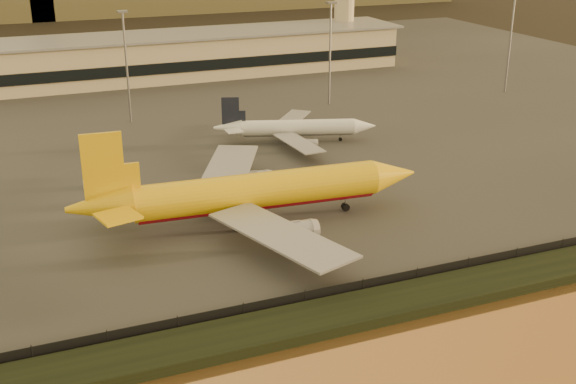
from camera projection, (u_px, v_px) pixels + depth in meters
name	position (u px, v px, depth m)	size (l,w,h in m)	color
ground	(307.00, 257.00, 102.67)	(900.00, 900.00, 0.00)	black
embankment	(363.00, 310.00, 87.74)	(320.00, 7.00, 1.40)	black
tarmac	(159.00, 104.00, 184.68)	(320.00, 220.00, 0.20)	#2D2D2D
perimeter_fence	(349.00, 291.00, 90.98)	(300.00, 0.05, 2.20)	black
terminal_building	(83.00, 62.00, 203.74)	(202.00, 25.00, 12.60)	#C5B189
apron_light_masts	(238.00, 52.00, 167.02)	(152.20, 12.20, 25.40)	slate
dhl_cargo_jet	(252.00, 193.00, 111.92)	(56.00, 54.74, 16.72)	#E9B20C
white_narrowbody_jet	(295.00, 128.00, 152.68)	(33.71, 32.05, 9.92)	white
gse_vehicle_yellow	(372.00, 176.00, 130.70)	(4.25, 1.91, 1.91)	#E9B20C
gse_vehicle_white	(96.00, 183.00, 127.86)	(4.06, 1.83, 1.83)	white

